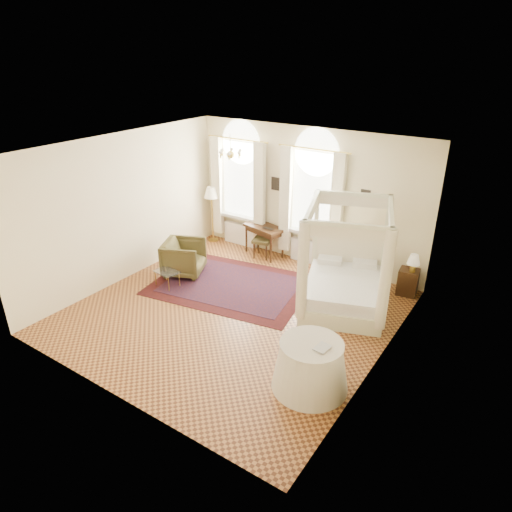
{
  "coord_description": "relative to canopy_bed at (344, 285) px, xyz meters",
  "views": [
    {
      "loc": [
        4.82,
        -6.37,
        4.96
      ],
      "look_at": [
        0.28,
        0.4,
        1.17
      ],
      "focal_mm": 32.0,
      "sensor_mm": 36.0,
      "label": 1
    }
  ],
  "objects": [
    {
      "name": "canopy_bed",
      "position": [
        0.0,
        0.0,
        0.0
      ],
      "size": [
        2.2,
        2.43,
        2.19
      ],
      "color": "beige",
      "rests_on": "ground"
    },
    {
      "name": "window_right",
      "position": [
        -1.55,
        1.44,
        0.99
      ],
      "size": [
        1.62,
        0.27,
        3.29
      ],
      "color": "white",
      "rests_on": "room_walls"
    },
    {
      "name": "nightstand_lamp",
      "position": [
        1.01,
        1.21,
        0.35
      ],
      "size": [
        0.27,
        0.27,
        0.39
      ],
      "color": "gold",
      "rests_on": "nightstand"
    },
    {
      "name": "armchair",
      "position": [
        -3.74,
        -0.69,
        -0.08
      ],
      "size": [
        1.19,
        1.18,
        0.83
      ],
      "primitive_type": "imported",
      "rotation": [
        0.0,
        0.0,
        2.0
      ],
      "color": "#443D1D",
      "rests_on": "ground"
    },
    {
      "name": "laptop",
      "position": [
        -2.57,
        1.19,
        0.3
      ],
      "size": [
        0.31,
        0.2,
        0.02
      ],
      "primitive_type": "imported",
      "rotation": [
        0.0,
        0.0,
        3.11
      ],
      "color": "black",
      "rests_on": "writing_desk"
    },
    {
      "name": "window_left",
      "position": [
        -3.65,
        1.44,
        0.99
      ],
      "size": [
        1.62,
        0.27,
        3.29
      ],
      "color": "white",
      "rests_on": "room_walls"
    },
    {
      "name": "book",
      "position": [
        0.67,
        -2.59,
        0.34
      ],
      "size": [
        0.22,
        0.28,
        0.02
      ],
      "primitive_type": "imported",
      "rotation": [
        0.0,
        0.0,
        -0.1
      ],
      "color": "black",
      "rests_on": "side_table"
    },
    {
      "name": "stool",
      "position": [
        -2.72,
        1.12,
        -0.08
      ],
      "size": [
        0.53,
        0.53,
        0.51
      ],
      "color": "#4B4120",
      "rests_on": "ground"
    },
    {
      "name": "coffee_table",
      "position": [
        -3.65,
        -1.37,
        -0.17
      ],
      "size": [
        0.58,
        0.44,
        0.37
      ],
      "color": "white",
      "rests_on": "ground"
    },
    {
      "name": "wall_pictures",
      "position": [
        -1.66,
        1.54,
        1.39
      ],
      "size": [
        2.54,
        0.03,
        0.39
      ],
      "color": "black",
      "rests_on": "room_walls"
    },
    {
      "name": "nightstand",
      "position": [
        0.95,
        1.27,
        -0.21
      ],
      "size": [
        0.45,
        0.41,
        0.58
      ],
      "primitive_type": "cube",
      "rotation": [
        0.0,
        0.0,
        0.11
      ],
      "color": "#36200E",
      "rests_on": "ground"
    },
    {
      "name": "side_table",
      "position": [
        0.58,
        -2.57,
        -0.09
      ],
      "size": [
        1.22,
        1.22,
        0.83
      ],
      "color": "silver",
      "rests_on": "ground"
    },
    {
      "name": "oriental_rug",
      "position": [
        -2.47,
        -0.56,
        -0.49
      ],
      "size": [
        3.8,
        3.01,
        0.01
      ],
      "color": "#420F10",
      "rests_on": "ground"
    },
    {
      "name": "chandelier",
      "position": [
        -2.65,
        -0.23,
        2.41
      ],
      "size": [
        0.51,
        0.45,
        0.5
      ],
      "color": "gold",
      "rests_on": "room_walls"
    },
    {
      "name": "room_walls",
      "position": [
        -1.75,
        -1.43,
        1.48
      ],
      "size": [
        6.0,
        6.0,
        6.0
      ],
      "color": "#FAF1BE",
      "rests_on": "ground"
    },
    {
      "name": "ground",
      "position": [
        -1.75,
        -1.43,
        -0.5
      ],
      "size": [
        6.0,
        6.0,
        0.0
      ],
      "primitive_type": "plane",
      "color": "#AB6B31",
      "rests_on": "ground"
    },
    {
      "name": "floor_lamp",
      "position": [
        -4.45,
        1.27,
        0.81
      ],
      "size": [
        0.4,
        0.4,
        1.54
      ],
      "color": "gold",
      "rests_on": "ground"
    },
    {
      "name": "writing_desk",
      "position": [
        -2.76,
        1.27,
        0.17
      ],
      "size": [
        1.15,
        0.78,
        0.78
      ],
      "color": "#36200E",
      "rests_on": "ground"
    }
  ]
}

